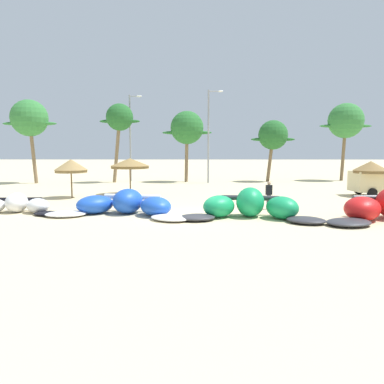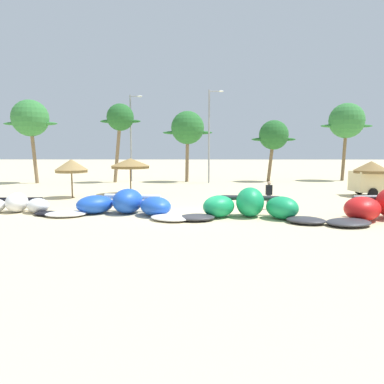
{
  "view_description": "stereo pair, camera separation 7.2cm",
  "coord_description": "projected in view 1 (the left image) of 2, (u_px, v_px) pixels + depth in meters",
  "views": [
    {
      "loc": [
        0.23,
        -19.4,
        3.34
      ],
      "look_at": [
        0.04,
        2.0,
        1.0
      ],
      "focal_mm": 35.04,
      "sensor_mm": 36.0,
      "label": 1
    },
    {
      "loc": [
        0.31,
        -19.4,
        3.34
      ],
      "look_at": [
        0.04,
        2.0,
        1.0
      ],
      "focal_mm": 35.04,
      "sensor_mm": 36.0,
      "label": 2
    }
  ],
  "objects": [
    {
      "name": "beach_umbrella_near_van",
      "position": [
        71.0,
        166.0,
        26.7
      ],
      "size": [
        2.35,
        2.35,
        2.77
      ],
      "color": "brown",
      "rests_on": "ground"
    },
    {
      "name": "beach_umbrella_middle",
      "position": [
        130.0,
        163.0,
        28.84
      ],
      "size": [
        3.04,
        3.04,
        2.8
      ],
      "color": "brown",
      "rests_on": "ground"
    },
    {
      "name": "ground_plane",
      "position": [
        191.0,
        215.0,
        19.65
      ],
      "size": [
        260.0,
        260.0,
        0.0
      ],
      "primitive_type": "plane",
      "color": "beige"
    },
    {
      "name": "parked_van",
      "position": [
        384.0,
        181.0,
        28.12
      ],
      "size": [
        5.07,
        2.46,
        1.84
      ],
      "color": "beige",
      "rests_on": "ground"
    },
    {
      "name": "kite_left_of_center",
      "position": [
        250.0,
        207.0,
        18.74
      ],
      "size": [
        7.26,
        3.82,
        1.51
      ],
      "color": "#333338",
      "rests_on": "ground"
    },
    {
      "name": "lamppost_west_center",
      "position": [
        210.0,
        132.0,
        38.89
      ],
      "size": [
        1.59,
        0.24,
        9.62
      ],
      "color": "gray",
      "rests_on": "ground"
    },
    {
      "name": "palm_center_left",
      "position": [
        273.0,
        136.0,
        40.88
      ],
      "size": [
        4.81,
        3.21,
        6.71
      ],
      "color": "brown",
      "rests_on": "ground"
    },
    {
      "name": "kite_left",
      "position": [
        125.0,
        205.0,
        19.75
      ],
      "size": [
        7.88,
        4.42,
        1.33
      ],
      "color": "white",
      "rests_on": "ground"
    },
    {
      "name": "lamppost_west",
      "position": [
        131.0,
        134.0,
        41.4
      ],
      "size": [
        1.43,
        0.24,
        9.48
      ],
      "color": "gray",
      "rests_on": "ground"
    },
    {
      "name": "person_near_kites",
      "position": [
        269.0,
        195.0,
        21.5
      ],
      "size": [
        0.36,
        0.24,
        1.62
      ],
      "color": "#383842",
      "rests_on": "ground"
    },
    {
      "name": "beach_umbrella_near_palms",
      "position": [
        371.0,
        167.0,
        27.59
      ],
      "size": [
        2.52,
        2.52,
        2.61
      ],
      "color": "brown",
      "rests_on": "ground"
    },
    {
      "name": "palm_left",
      "position": [
        120.0,
        118.0,
        39.54
      ],
      "size": [
        4.29,
        2.86,
        8.34
      ],
      "color": "#7F6647",
      "rests_on": "ground"
    },
    {
      "name": "palm_leftmost",
      "position": [
        29.0,
        119.0,
        38.47
      ],
      "size": [
        5.63,
        3.76,
        8.61
      ],
      "color": "#7F6647",
      "rests_on": "ground"
    },
    {
      "name": "palm_left_of_gap",
      "position": [
        187.0,
        128.0,
        40.45
      ],
      "size": [
        5.36,
        3.57,
        7.65
      ],
      "color": "#7F6647",
      "rests_on": "ground"
    },
    {
      "name": "kite_far_left",
      "position": [
        15.0,
        206.0,
        20.21
      ],
      "size": [
        5.88,
        2.9,
        1.08
      ],
      "color": "black",
      "rests_on": "ground"
    },
    {
      "name": "palm_center_right",
      "position": [
        346.0,
        121.0,
        42.05
      ],
      "size": [
        5.88,
        3.92,
        8.7
      ],
      "color": "brown",
      "rests_on": "ground"
    }
  ]
}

